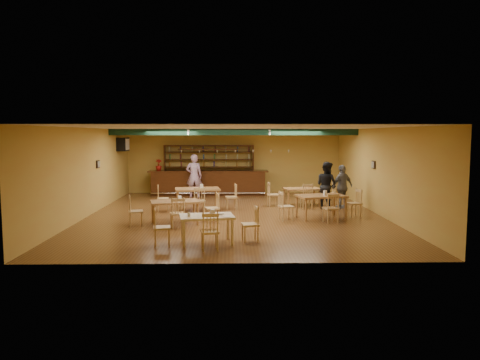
{
  "coord_description": "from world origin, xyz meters",
  "views": [
    {
      "loc": [
        -0.12,
        -15.64,
        2.79
      ],
      "look_at": [
        0.2,
        0.6,
        1.15
      ],
      "focal_mm": 34.1,
      "sensor_mm": 36.0,
      "label": 1
    }
  ],
  "objects_px": {
    "near_table": "(207,229)",
    "patron_bar": "(194,176)",
    "dining_table_a": "(198,199)",
    "dining_table_d": "(321,207)",
    "patron_right_a": "(327,185)",
    "dining_table_c": "(175,212)",
    "bar_counter": "(209,183)",
    "dining_table_b": "(302,197)"
  },
  "relations": [
    {
      "from": "dining_table_c",
      "to": "near_table",
      "type": "bearing_deg",
      "value": -79.48
    },
    {
      "from": "patron_right_a",
      "to": "dining_table_b",
      "type": "bearing_deg",
      "value": 8.33
    },
    {
      "from": "dining_table_a",
      "to": "dining_table_d",
      "type": "height_order",
      "value": "dining_table_a"
    },
    {
      "from": "dining_table_a",
      "to": "dining_table_d",
      "type": "bearing_deg",
      "value": -31.04
    },
    {
      "from": "dining_table_b",
      "to": "patron_right_a",
      "type": "relative_size",
      "value": 0.78
    },
    {
      "from": "dining_table_a",
      "to": "patron_bar",
      "type": "distance_m",
      "value": 3.41
    },
    {
      "from": "dining_table_a",
      "to": "patron_right_a",
      "type": "relative_size",
      "value": 0.91
    },
    {
      "from": "dining_table_a",
      "to": "near_table",
      "type": "height_order",
      "value": "dining_table_a"
    },
    {
      "from": "bar_counter",
      "to": "dining_table_c",
      "type": "distance_m",
      "value": 6.84
    },
    {
      "from": "dining_table_b",
      "to": "bar_counter",
      "type": "bearing_deg",
      "value": 133.37
    },
    {
      "from": "dining_table_c",
      "to": "dining_table_d",
      "type": "xyz_separation_m",
      "value": [
        4.72,
        0.89,
        0.02
      ]
    },
    {
      "from": "dining_table_c",
      "to": "dining_table_d",
      "type": "bearing_deg",
      "value": -2.8
    },
    {
      "from": "dining_table_a",
      "to": "patron_right_a",
      "type": "distance_m",
      "value": 4.82
    },
    {
      "from": "dining_table_d",
      "to": "patron_bar",
      "type": "bearing_deg",
      "value": 117.92
    },
    {
      "from": "near_table",
      "to": "dining_table_d",
      "type": "bearing_deg",
      "value": 34.61
    },
    {
      "from": "bar_counter",
      "to": "near_table",
      "type": "xyz_separation_m",
      "value": [
        0.41,
        -9.33,
        -0.2
      ]
    },
    {
      "from": "dining_table_d",
      "to": "near_table",
      "type": "bearing_deg",
      "value": -150.68
    },
    {
      "from": "bar_counter",
      "to": "dining_table_a",
      "type": "bearing_deg",
      "value": -92.75
    },
    {
      "from": "dining_table_c",
      "to": "patron_bar",
      "type": "relative_size",
      "value": 0.77
    },
    {
      "from": "patron_right_a",
      "to": "dining_table_a",
      "type": "bearing_deg",
      "value": 55.36
    },
    {
      "from": "bar_counter",
      "to": "patron_right_a",
      "type": "bearing_deg",
      "value": -40.98
    },
    {
      "from": "dining_table_b",
      "to": "dining_table_d",
      "type": "bearing_deg",
      "value": -92.09
    },
    {
      "from": "bar_counter",
      "to": "dining_table_a",
      "type": "distance_m",
      "value": 4.17
    },
    {
      "from": "dining_table_d",
      "to": "near_table",
      "type": "height_order",
      "value": "dining_table_d"
    },
    {
      "from": "bar_counter",
      "to": "dining_table_b",
      "type": "bearing_deg",
      "value": -40.06
    },
    {
      "from": "bar_counter",
      "to": "dining_table_a",
      "type": "relative_size",
      "value": 3.37
    },
    {
      "from": "dining_table_b",
      "to": "patron_right_a",
      "type": "xyz_separation_m",
      "value": [
        0.8,
        -0.8,
        0.54
      ]
    },
    {
      "from": "dining_table_a",
      "to": "patron_bar",
      "type": "xyz_separation_m",
      "value": [
        -0.39,
        3.34,
        0.55
      ]
    },
    {
      "from": "dining_table_c",
      "to": "near_table",
      "type": "distance_m",
      "value": 2.77
    },
    {
      "from": "near_table",
      "to": "patron_bar",
      "type": "relative_size",
      "value": 0.71
    },
    {
      "from": "dining_table_a",
      "to": "patron_right_a",
      "type": "xyz_separation_m",
      "value": [
        4.8,
        0.17,
        0.48
      ]
    },
    {
      "from": "patron_right_a",
      "to": "bar_counter",
      "type": "bearing_deg",
      "value": 12.35
    },
    {
      "from": "patron_bar",
      "to": "patron_right_a",
      "type": "bearing_deg",
      "value": 145.35
    },
    {
      "from": "dining_table_d",
      "to": "patron_right_a",
      "type": "bearing_deg",
      "value": 58.74
    },
    {
      "from": "dining_table_b",
      "to": "patron_bar",
      "type": "height_order",
      "value": "patron_bar"
    },
    {
      "from": "bar_counter",
      "to": "near_table",
      "type": "bearing_deg",
      "value": -87.46
    },
    {
      "from": "bar_counter",
      "to": "patron_right_a",
      "type": "relative_size",
      "value": 3.07
    },
    {
      "from": "bar_counter",
      "to": "dining_table_b",
      "type": "height_order",
      "value": "bar_counter"
    },
    {
      "from": "near_table",
      "to": "patron_bar",
      "type": "xyz_separation_m",
      "value": [
        -1.01,
        8.5,
        0.59
      ]
    },
    {
      "from": "near_table",
      "to": "patron_bar",
      "type": "height_order",
      "value": "patron_bar"
    },
    {
      "from": "dining_table_b",
      "to": "patron_bar",
      "type": "distance_m",
      "value": 5.03
    },
    {
      "from": "dining_table_b",
      "to": "near_table",
      "type": "height_order",
      "value": "near_table"
    }
  ]
}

